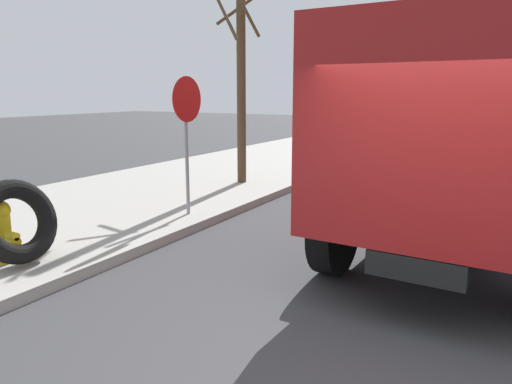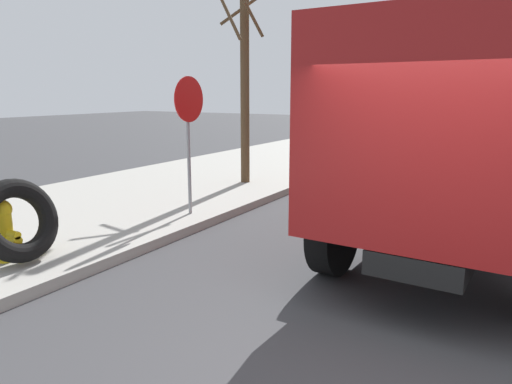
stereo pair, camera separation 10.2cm
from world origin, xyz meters
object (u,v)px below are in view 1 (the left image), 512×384
Objects in this scene: fire_hydrant at (2,230)px; bare_tree at (241,63)px; stop_sign at (187,120)px; dump_truck_red at (475,137)px; loose_tire at (17,221)px.

fire_hydrant is 6.57m from bare_tree.
fire_hydrant is 3.37m from stop_sign.
bare_tree reaches higher than dump_truck_red.
fire_hydrant is 0.75× the size of loose_tire.
dump_truck_red is (1.03, -4.38, -0.18)m from stop_sign.
dump_truck_red is at bearing -111.44° from bare_tree.
fire_hydrant is at bearing 108.61° from loose_tire.
dump_truck_red is (4.05, -4.72, 0.92)m from loose_tire.
dump_truck_red is at bearing -76.80° from stop_sign.
loose_tire is 0.18× the size of bare_tree.
loose_tire is at bearing -71.39° from fire_hydrant.
stop_sign is at bearing -9.95° from fire_hydrant.
loose_tire is 3.23m from stop_sign.
stop_sign is (3.09, -0.54, 1.22)m from fire_hydrant.
loose_tire is 0.15× the size of dump_truck_red.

